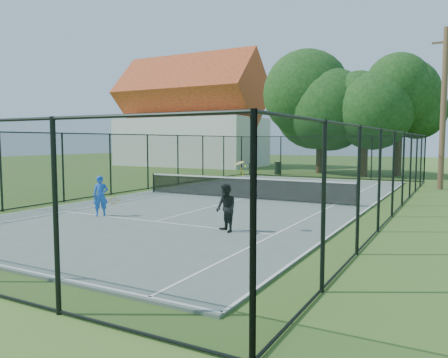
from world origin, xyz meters
The scene contains 13 objects.
ground centered at (0.00, 0.00, 0.00)m, with size 120.00×120.00×0.00m, color #3D6321.
tennis_court centered at (0.00, 0.00, 0.03)m, with size 11.00×24.00×0.06m, color slate.
tennis_net centered at (0.00, 0.00, 0.58)m, with size 10.08×0.08×0.95m.
fence centered at (0.00, 0.00, 1.50)m, with size 13.10×26.10×3.00m.
tree_near_left centered at (-1.68, 17.69, 5.74)m, with size 7.15×7.15×9.32m.
tree_near_mid centered at (2.26, 15.47, 4.89)m, with size 6.08×6.08×7.95m.
tree_near_right centered at (4.33, 17.60, 5.35)m, with size 6.10×6.10×8.42m.
building centered at (-17.00, 22.00, 4.93)m, with size 15.30×8.15×11.87m.
trash_bin_left centered at (-5.94, 13.81, 0.46)m, with size 0.58×0.58×0.91m.
trash_bin_right centered at (-4.19, 14.85, 0.49)m, with size 0.58×0.58×0.98m.
utility_pole centered at (7.59, 9.00, 4.39)m, with size 1.40×0.30×8.66m.
player_blue centered at (-2.28, -6.44, 0.75)m, with size 0.89×0.58×1.39m.
player_black centered at (2.75, -6.68, 0.75)m, with size 0.91×0.89×2.02m.
Camera 1 is at (8.55, -17.46, 2.64)m, focal length 35.00 mm.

